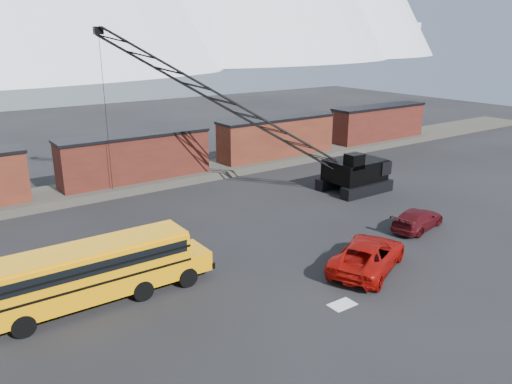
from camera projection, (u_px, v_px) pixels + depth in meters
ground at (286, 278)px, 28.51m from camera, size 160.00×160.00×0.00m
gravel_berm at (137, 183)px, 45.59m from camera, size 120.00×5.00×0.70m
boxcar_mid at (135, 157)px, 44.86m from camera, size 13.70×3.10×4.17m
boxcar_east_near at (277, 137)px, 53.61m from camera, size 13.70×3.10×4.17m
boxcar_east_far at (379, 122)px, 62.35m from camera, size 13.70×3.10×4.17m
snow_patch at (342, 305)px, 25.66m from camera, size 1.40×0.90×0.02m
school_bus at (98, 270)px, 25.48m from camera, size 11.65×2.65×3.19m
red_pickup at (368, 255)px, 29.30m from camera, size 7.32×5.54×1.85m
maroon_suv at (417, 219)px, 35.48m from camera, size 5.37×3.05×1.47m
crawler_crane at (226, 103)px, 40.71m from camera, size 21.58×12.90×14.08m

